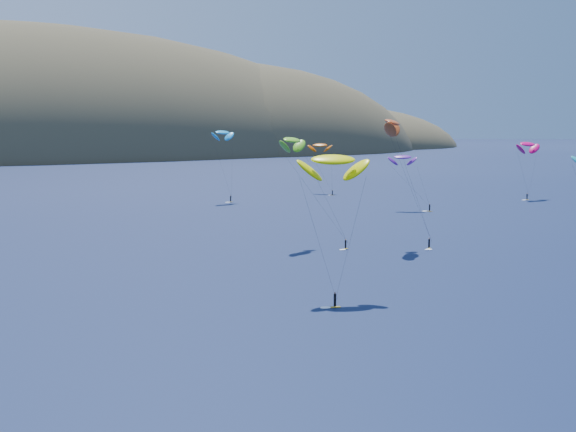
# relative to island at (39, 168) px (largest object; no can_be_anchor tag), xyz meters

# --- Properties ---
(island) EXTENTS (730.00, 300.00, 210.00)m
(island) POSITION_rel_island_xyz_m (0.00, 0.00, 0.00)
(island) COLOR #3D3526
(island) RESTS_ON ground
(kitesurfer_2) EXTENTS (10.85, 12.07, 22.20)m
(kitesurfer_2) POSITION_rel_island_xyz_m (-49.31, -502.13, 30.13)
(kitesurfer_2) COLOR gold
(kitesurfer_2) RESTS_ON ground
(kitesurfer_3) EXTENTS (11.70, 14.21, 23.26)m
(kitesurfer_3) POSITION_rel_island_xyz_m (-33.33, -459.28, 31.69)
(kitesurfer_3) COLOR gold
(kitesurfer_3) RESTS_ON ground
(kitesurfer_4) EXTENTS (9.15, 7.51, 23.41)m
(kitesurfer_4) POSITION_rel_island_xyz_m (-12.34, -373.81, 31.76)
(kitesurfer_4) COLOR gold
(kitesurfer_4) RESTS_ON ground
(kitesurfer_6) EXTENTS (8.78, 11.85, 16.78)m
(kitesurfer_6) POSITION_rel_island_xyz_m (23.28, -417.71, 25.33)
(kitesurfer_6) COLOR gold
(kitesurfer_6) RESTS_ON ground
(kitesurfer_8) EXTENTS (10.67, 7.91, 20.02)m
(kitesurfer_8) POSITION_rel_island_xyz_m (77.17, -409.86, 27.93)
(kitesurfer_8) COLOR gold
(kitesurfer_8) RESTS_ON ground
(kitesurfer_9) EXTENTS (9.69, 12.54, 27.10)m
(kitesurfer_9) POSITION_rel_island_xyz_m (-16.37, -469.38, 35.21)
(kitesurfer_9) COLOR gold
(kitesurfer_9) RESTS_ON ground
(kitesurfer_11) EXTENTS (8.40, 15.14, 18.44)m
(kitesurfer_11) POSITION_rel_island_xyz_m (28.67, -362.04, 26.96)
(kitesurfer_11) COLOR gold
(kitesurfer_11) RESTS_ON ground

